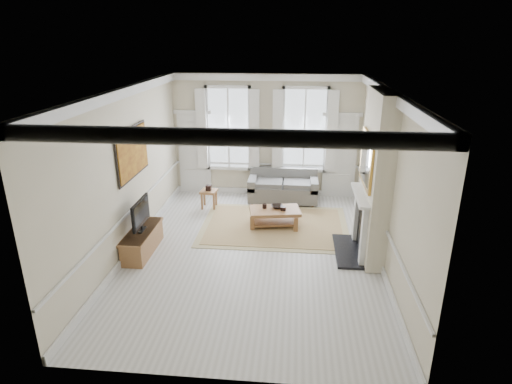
# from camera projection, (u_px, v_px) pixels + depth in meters

# --- Properties ---
(floor) EXTENTS (7.20, 7.20, 0.00)m
(floor) POSITION_uv_depth(u_px,v_px,m) (254.00, 252.00, 9.10)
(floor) COLOR #B7B5AD
(floor) RESTS_ON ground
(ceiling) EXTENTS (7.20, 7.20, 0.00)m
(ceiling) POSITION_uv_depth(u_px,v_px,m) (253.00, 89.00, 7.93)
(ceiling) COLOR white
(ceiling) RESTS_ON back_wall
(back_wall) EXTENTS (5.20, 0.00, 5.20)m
(back_wall) POSITION_uv_depth(u_px,v_px,m) (266.00, 136.00, 11.88)
(back_wall) COLOR beige
(back_wall) RESTS_ON floor
(left_wall) EXTENTS (0.00, 7.20, 7.20)m
(left_wall) POSITION_uv_depth(u_px,v_px,m) (127.00, 173.00, 8.74)
(left_wall) COLOR beige
(left_wall) RESTS_ON floor
(right_wall) EXTENTS (0.00, 7.20, 7.20)m
(right_wall) POSITION_uv_depth(u_px,v_px,m) (387.00, 180.00, 8.28)
(right_wall) COLOR beige
(right_wall) RESTS_ON floor
(window_left) EXTENTS (1.26, 0.20, 2.20)m
(window_left) POSITION_uv_depth(u_px,v_px,m) (228.00, 129.00, 11.85)
(window_left) COLOR #B2BCC6
(window_left) RESTS_ON back_wall
(window_right) EXTENTS (1.26, 0.20, 2.20)m
(window_right) POSITION_uv_depth(u_px,v_px,m) (305.00, 130.00, 11.67)
(window_right) COLOR #B2BCC6
(window_right) RESTS_ON back_wall
(door_left) EXTENTS (0.90, 0.08, 2.30)m
(door_left) POSITION_uv_depth(u_px,v_px,m) (195.00, 154.00, 12.21)
(door_left) COLOR silver
(door_left) RESTS_ON floor
(door_right) EXTENTS (0.90, 0.08, 2.30)m
(door_right) POSITION_uv_depth(u_px,v_px,m) (340.00, 158.00, 11.85)
(door_right) COLOR silver
(door_right) RESTS_ON floor
(painting) EXTENTS (0.05, 1.66, 1.06)m
(painting) POSITION_uv_depth(u_px,v_px,m) (133.00, 152.00, 8.90)
(painting) COLOR #BC8920
(painting) RESTS_ON left_wall
(chimney_breast) EXTENTS (0.35, 1.70, 3.38)m
(chimney_breast) POSITION_uv_depth(u_px,v_px,m) (376.00, 177.00, 8.49)
(chimney_breast) COLOR beige
(chimney_breast) RESTS_ON floor
(hearth) EXTENTS (0.55, 1.50, 0.05)m
(hearth) POSITION_uv_depth(u_px,v_px,m) (348.00, 251.00, 9.10)
(hearth) COLOR black
(hearth) RESTS_ON floor
(fireplace) EXTENTS (0.21, 1.45, 1.33)m
(fireplace) POSITION_uv_depth(u_px,v_px,m) (360.00, 221.00, 8.84)
(fireplace) COLOR silver
(fireplace) RESTS_ON floor
(mirror) EXTENTS (0.06, 1.26, 1.06)m
(mirror) POSITION_uv_depth(u_px,v_px,m) (366.00, 160.00, 8.38)
(mirror) COLOR #C08C34
(mirror) RESTS_ON chimney_breast
(sofa) EXTENTS (1.88, 0.92, 0.87)m
(sofa) POSITION_uv_depth(u_px,v_px,m) (283.00, 188.00, 11.84)
(sofa) COLOR #5A5A58
(sofa) RESTS_ON floor
(side_table) EXTENTS (0.44, 0.44, 0.49)m
(side_table) POSITION_uv_depth(u_px,v_px,m) (209.00, 194.00, 11.33)
(side_table) COLOR brown
(side_table) RESTS_ON floor
(rug) EXTENTS (3.50, 2.60, 0.02)m
(rug) POSITION_uv_depth(u_px,v_px,m) (275.00, 226.00, 10.33)
(rug) COLOR tan
(rug) RESTS_ON floor
(coffee_table) EXTENTS (1.28, 0.88, 0.44)m
(coffee_table) POSITION_uv_depth(u_px,v_px,m) (275.00, 212.00, 10.21)
(coffee_table) COLOR brown
(coffee_table) RESTS_ON rug
(ceramic_pot_a) EXTENTS (0.11, 0.11, 0.11)m
(ceramic_pot_a) POSITION_uv_depth(u_px,v_px,m) (265.00, 206.00, 10.23)
(ceramic_pot_a) COLOR black
(ceramic_pot_a) RESTS_ON coffee_table
(ceramic_pot_b) EXTENTS (0.13, 0.13, 0.09)m
(ceramic_pot_b) POSITION_uv_depth(u_px,v_px,m) (283.00, 209.00, 10.10)
(ceramic_pot_b) COLOR black
(ceramic_pot_b) RESTS_ON coffee_table
(bowl) EXTENTS (0.33, 0.33, 0.07)m
(bowl) POSITION_uv_depth(u_px,v_px,m) (277.00, 206.00, 10.26)
(bowl) COLOR black
(bowl) RESTS_ON coffee_table
(tv_stand) EXTENTS (0.45, 1.41, 0.50)m
(tv_stand) POSITION_uv_depth(u_px,v_px,m) (143.00, 241.00, 9.03)
(tv_stand) COLOR brown
(tv_stand) RESTS_ON floor
(tv) EXTENTS (0.08, 0.90, 0.68)m
(tv) POSITION_uv_depth(u_px,v_px,m) (141.00, 213.00, 8.80)
(tv) COLOR black
(tv) RESTS_ON tv_stand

